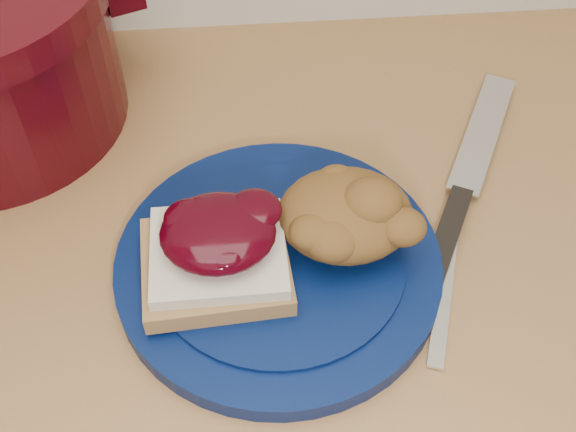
{
  "coord_description": "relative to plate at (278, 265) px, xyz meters",
  "views": [
    {
      "loc": [
        0.03,
        1.07,
        1.41
      ],
      "look_at": [
        0.07,
        1.46,
        0.95
      ],
      "focal_mm": 45.0,
      "sensor_mm": 36.0,
      "label": 1
    }
  ],
  "objects": [
    {
      "name": "sandwich",
      "position": [
        -0.05,
        -0.01,
        0.04
      ],
      "size": [
        0.13,
        0.11,
        0.06
      ],
      "rotation": [
        0.0,
        0.0,
        -0.04
      ],
      "color": "olive",
      "rests_on": "plate"
    },
    {
      "name": "butter_knife",
      "position": [
        0.14,
        -0.02,
        -0.01
      ],
      "size": [
        0.07,
        0.17,
        0.0
      ],
      "primitive_type": "cube",
      "rotation": [
        0.0,
        0.0,
        1.25
      ],
      "color": "silver",
      "rests_on": "wood_countertop"
    },
    {
      "name": "plate",
      "position": [
        0.0,
        0.0,
        0.0
      ],
      "size": [
        0.29,
        0.29,
        0.02
      ],
      "primitive_type": "cylinder",
      "rotation": [
        0.0,
        0.0,
        -0.04
      ],
      "color": "#04123E",
      "rests_on": "wood_countertop"
    },
    {
      "name": "base_cabinet",
      "position": [
        -0.06,
        0.06,
        -0.48
      ],
      "size": [
        4.0,
        0.6,
        0.86
      ],
      "primitive_type": "cube",
      "color": "beige",
      "rests_on": "floor"
    },
    {
      "name": "chef_knife",
      "position": [
        0.17,
        0.06,
        -0.0
      ],
      "size": [
        0.15,
        0.27,
        0.02
      ],
      "rotation": [
        0.0,
        0.0,
        1.1
      ],
      "color": "black",
      "rests_on": "wood_countertop"
    },
    {
      "name": "stuffing_mound",
      "position": [
        0.06,
        0.02,
        0.04
      ],
      "size": [
        0.12,
        0.1,
        0.06
      ],
      "primitive_type": "ellipsoid",
      "rotation": [
        0.0,
        0.0,
        -0.04
      ],
      "color": "brown",
      "rests_on": "plate"
    }
  ]
}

